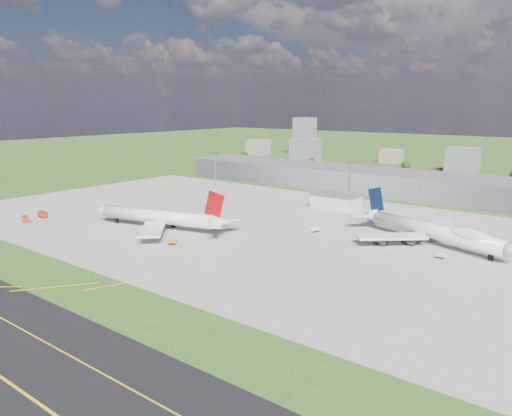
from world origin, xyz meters
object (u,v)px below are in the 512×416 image
Objects in this scene: airliner_blue_quad at (434,232)px; crash_tender at (25,219)px; tug_yellow at (172,242)px; airliner_red_twin at (161,218)px; fire_truck at (43,215)px; van_white_far at (440,256)px; van_white_near at (315,229)px.

crash_tender is at bearing -134.98° from airliner_blue_quad.
tug_yellow is at bearing 33.27° from crash_tender.
airliner_red_twin is 126.91m from airliner_blue_quad.
fire_truck reaches higher than van_white_far.
airliner_blue_quad is 201.40m from crash_tender.
airliner_red_twin is 74.88m from van_white_near.
tug_yellow is (91.16, 18.54, -0.58)m from crash_tender.
crash_tender reaches higher than van_white_far.
airliner_red_twin reaches higher than airliner_blue_quad.
fire_truck is 1.41× the size of van_white_near.
fire_truck is at bearing -166.38° from van_white_far.
airliner_blue_quad is at bearing -57.95° from van_white_near.
airliner_blue_quad reaches higher than crash_tender.
fire_truck is at bearing 134.00° from van_white_near.
airliner_red_twin is 11.81× the size of crash_tender.
airliner_red_twin is at bearing 141.52° from van_white_near.
van_white_far is at bearing -176.70° from airliner_red_twin.
fire_truck reaches higher than crash_tender.
fire_truck is at bearing 152.29° from tug_yellow.
van_white_far is (189.63, 70.87, -0.47)m from crash_tender.
fire_truck is (-69.28, -22.93, -4.05)m from airliner_red_twin.
van_white_near is (62.30, 41.31, -4.40)m from airliner_red_twin.
airliner_red_twin is at bearing -167.04° from van_white_far.
tug_yellow is 68.15m from van_white_near.
van_white_far is (8.88, -17.87, -4.73)m from airliner_blue_quad.
fire_truck is 1.12× the size of crash_tender.
airliner_red_twin is 10.50× the size of fire_truck.
tug_yellow is 0.87× the size of van_white_near.
airliner_red_twin is 18.44× the size of van_white_far.
airliner_blue_quad is 113.92m from tug_yellow.
crash_tender is (-66.10, -34.31, -4.08)m from airliner_red_twin.
van_white_near is at bearing 52.27° from crash_tender.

